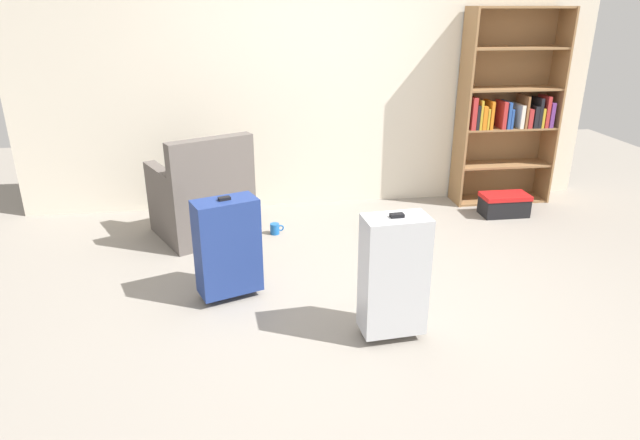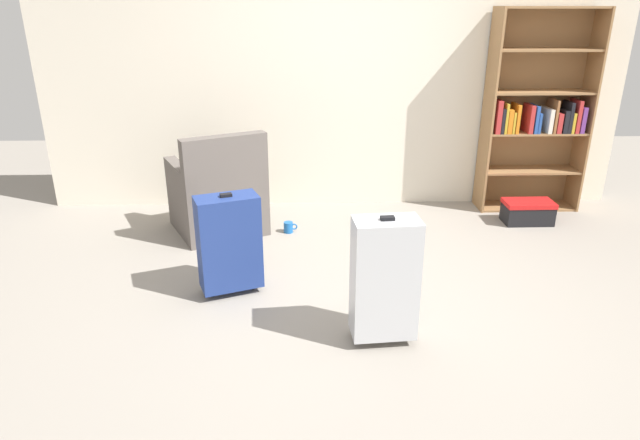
{
  "view_description": "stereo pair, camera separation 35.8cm",
  "coord_description": "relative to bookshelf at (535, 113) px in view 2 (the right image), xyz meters",
  "views": [
    {
      "loc": [
        -0.66,
        -3.18,
        1.87
      ],
      "look_at": [
        -0.2,
        0.12,
        0.55
      ],
      "focal_mm": 30.74,
      "sensor_mm": 36.0,
      "label": 1
    },
    {
      "loc": [
        -0.31,
        -3.21,
        1.87
      ],
      "look_at": [
        -0.2,
        0.12,
        0.55
      ],
      "focal_mm": 30.74,
      "sensor_mm": 36.0,
      "label": 2
    }
  ],
  "objects": [
    {
      "name": "ground_plane",
      "position": [
        -1.87,
        -1.83,
        -0.92
      ],
      "size": [
        9.62,
        9.62,
        0.0
      ],
      "primitive_type": "plane",
      "color": "gray"
    },
    {
      "name": "back_wall",
      "position": [
        -1.87,
        0.19,
        0.38
      ],
      "size": [
        5.5,
        0.1,
        2.6
      ],
      "primitive_type": "cube",
      "color": "beige",
      "rests_on": "ground"
    },
    {
      "name": "bookshelf",
      "position": [
        0.0,
        0.0,
        0.0
      ],
      "size": [
        0.94,
        0.32,
        1.85
      ],
      "color": "olive",
      "rests_on": "ground"
    },
    {
      "name": "armchair",
      "position": [
        -2.91,
        -0.54,
        -0.6
      ],
      "size": [
        0.94,
        0.94,
        0.9
      ],
      "color": "#59514C",
      "rests_on": "ground"
    },
    {
      "name": "mug",
      "position": [
        -2.31,
        -0.61,
        -0.87
      ],
      "size": [
        0.12,
        0.08,
        0.1
      ],
      "color": "#1959A5",
      "rests_on": "ground"
    },
    {
      "name": "storage_box",
      "position": [
        -0.13,
        -0.45,
        -0.81
      ],
      "size": [
        0.44,
        0.24,
        0.21
      ],
      "color": "black",
      "rests_on": "ground"
    },
    {
      "name": "suitcase_silver",
      "position": [
        -1.72,
        -2.28,
        -0.51
      ],
      "size": [
        0.39,
        0.24,
        0.79
      ],
      "color": "#B7BABF",
      "rests_on": "ground"
    },
    {
      "name": "suitcase_navy_blue",
      "position": [
        -2.68,
        -1.66,
        -0.54
      ],
      "size": [
        0.46,
        0.34,
        0.72
      ],
      "color": "navy",
      "rests_on": "ground"
    }
  ]
}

